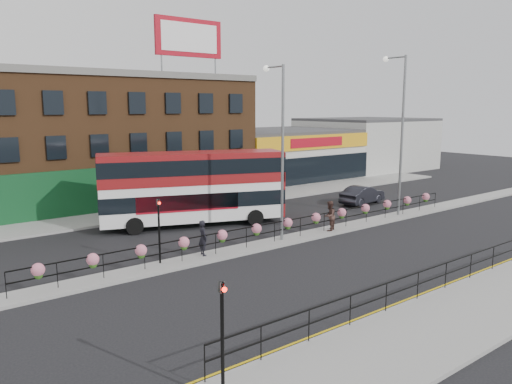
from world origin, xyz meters
TOP-DOWN VIEW (x-y plane):
  - ground at (0.00, 0.00)m, footprint 120.00×120.00m
  - south_pavement at (0.00, -12.00)m, footprint 60.00×4.00m
  - north_pavement at (0.00, 12.00)m, footprint 60.00×4.00m
  - median at (0.00, 0.00)m, footprint 60.00×1.60m
  - yellow_line_inner at (0.00, -9.70)m, footprint 60.00×0.10m
  - yellow_line_outer at (0.00, -9.88)m, footprint 60.00×0.10m
  - brick_building at (-4.00, 19.96)m, footprint 25.00×12.21m
  - supermarket at (16.00, 19.90)m, footprint 15.00×12.25m
  - warehouse_east at (30.75, 20.00)m, footprint 14.50×12.00m
  - billboard at (2.50, 14.99)m, footprint 6.00×0.29m
  - median_railing at (-0.00, 0.00)m, footprint 30.04×0.56m
  - south_railing at (-2.00, -10.10)m, footprint 20.04×0.05m
  - double_decker_bus at (-2.26, 6.76)m, footprint 12.15×6.71m
  - car at (12.22, 4.76)m, footprint 2.87×4.94m
  - pedestrian_a at (-5.63, 0.22)m, footprint 0.84×0.70m
  - pedestrian_b at (3.31, -0.15)m, footprint 1.49×1.46m
  - lamp_column_west at (-0.41, 0.29)m, footprint 0.36×1.74m
  - lamp_column_east at (10.52, 0.33)m, footprint 0.40×1.94m
  - traffic_light_south at (-12.00, -11.01)m, footprint 0.15×0.28m
  - traffic_light_median at (-8.00, 0.39)m, footprint 0.15×0.28m

SIDE VIEW (x-z plane):
  - ground at x=0.00m, z-range 0.00..0.00m
  - yellow_line_inner at x=0.00m, z-range 0.00..0.01m
  - yellow_line_outer at x=0.00m, z-range 0.00..0.01m
  - south_pavement at x=0.00m, z-range 0.00..0.15m
  - north_pavement at x=0.00m, z-range 0.00..0.15m
  - median at x=0.00m, z-range 0.00..0.15m
  - car at x=12.22m, z-range 0.00..1.48m
  - south_railing at x=-2.00m, z-range 0.40..1.52m
  - median_railing at x=0.00m, z-range 0.43..1.66m
  - pedestrian_a at x=-5.63m, z-range 0.15..2.00m
  - pedestrian_b at x=3.31m, z-range 0.15..2.02m
  - traffic_light_south at x=-12.00m, z-range 0.64..4.29m
  - traffic_light_median at x=-8.00m, z-range 0.64..4.29m
  - supermarket at x=16.00m, z-range 0.00..5.30m
  - double_decker_bus at x=-2.26m, z-range 0.55..5.38m
  - warehouse_east at x=30.75m, z-range 0.00..6.30m
  - brick_building at x=-4.00m, z-range -0.02..10.28m
  - lamp_column_west at x=-0.41m, z-range 1.07..10.97m
  - lamp_column_east at x=10.52m, z-range 1.17..12.24m
  - billboard at x=2.50m, z-range 10.98..15.38m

